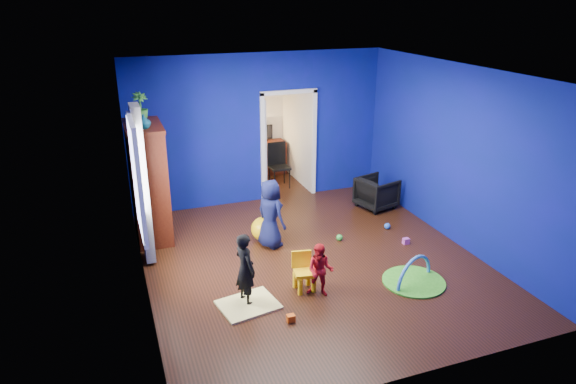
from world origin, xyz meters
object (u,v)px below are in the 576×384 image
object	(u,v)px
armchair	(377,193)
kid_chair	(304,274)
vase	(144,122)
child_navy	(270,214)
study_desk	(266,158)
tv_armoire	(149,182)
folding_chair	(279,167)
hopper_ball	(263,229)
child_black	(245,269)
crt_tv	(151,180)
play_mat	(414,281)
toddler_red	(320,270)

from	to	relation	value
armchair	kid_chair	xyz separation A→B (m)	(-2.42, -2.30, -0.05)
armchair	vase	bearing A→B (deg)	76.12
child_navy	study_desk	bearing A→B (deg)	-40.83
tv_armoire	folding_chair	bearing A→B (deg)	28.42
hopper_ball	tv_armoire	bearing A→B (deg)	155.04
child_navy	child_black	bearing A→B (deg)	126.02
study_desk	crt_tv	bearing A→B (deg)	-138.19
tv_armoire	crt_tv	xyz separation A→B (m)	(0.04, 0.00, 0.04)
child_black	play_mat	xyz separation A→B (m)	(2.41, -0.34, -0.49)
crt_tv	study_desk	bearing A→B (deg)	41.81
crt_tv	child_black	bearing A→B (deg)	-70.23
armchair	hopper_ball	xyz separation A→B (m)	(-2.49, -0.61, -0.10)
armchair	play_mat	distance (m)	2.81
hopper_ball	study_desk	world-z (taller)	study_desk
hopper_ball	child_navy	bearing A→B (deg)	-78.69
kid_chair	study_desk	world-z (taller)	study_desk
armchair	hopper_ball	distance (m)	2.57
folding_chair	child_navy	bearing A→B (deg)	-112.09
toddler_red	study_desk	distance (m)	5.25
crt_tv	toddler_red	bearing A→B (deg)	-54.68
child_black	hopper_ball	xyz separation A→B (m)	(0.78, 1.71, -0.30)
armchair	child_navy	bearing A→B (deg)	94.06
crt_tv	folding_chair	xyz separation A→B (m)	(2.78, 1.53, -0.56)
child_black	armchair	bearing A→B (deg)	-72.38
tv_armoire	folding_chair	world-z (taller)	tv_armoire
child_black	play_mat	distance (m)	2.49
toddler_red	hopper_ball	size ratio (longest dim) A/B	1.87
armchair	tv_armoire	xyz separation A→B (m)	(-4.22, 0.19, 0.68)
crt_tv	vase	bearing A→B (deg)	-97.59
hopper_ball	kid_chair	size ratio (longest dim) A/B	0.82
child_black	study_desk	size ratio (longest dim) A/B	1.15
vase	child_navy	bearing A→B (deg)	-22.99
kid_chair	folding_chair	bearing A→B (deg)	86.80
child_black	study_desk	xyz separation A→B (m)	(1.88, 5.00, -0.13)
armchair	crt_tv	distance (m)	4.24
play_mat	folding_chair	size ratio (longest dim) A/B	0.98
child_black	vase	world-z (taller)	vase
child_black	child_navy	size ratio (longest dim) A/B	0.88
child_navy	crt_tv	world-z (taller)	crt_tv
folding_chair	kid_chair	bearing A→B (deg)	-104.29
toddler_red	study_desk	bearing A→B (deg)	112.42
vase	kid_chair	bearing A→B (deg)	-50.65
child_navy	play_mat	xyz separation A→B (m)	(1.58, -1.80, -0.56)
toddler_red	child_black	bearing A→B (deg)	-158.08
toddler_red	crt_tv	bearing A→B (deg)	157.31
kid_chair	child_navy	bearing A→B (deg)	102.02
crt_tv	hopper_ball	distance (m)	2.04
child_navy	study_desk	world-z (taller)	child_navy
child_navy	armchair	bearing A→B (deg)	-94.94
child_navy	toddler_red	xyz separation A→B (m)	(0.17, -1.64, -0.19)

